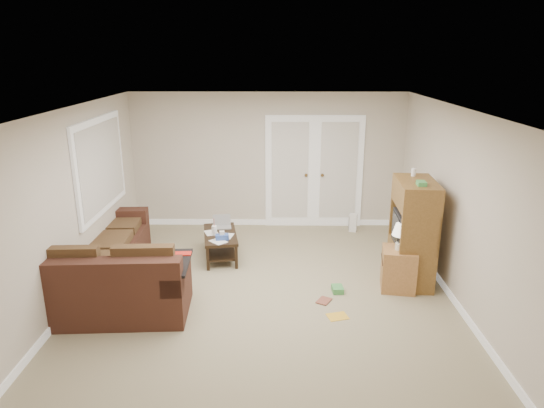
{
  "coord_description": "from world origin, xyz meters",
  "views": [
    {
      "loc": [
        0.15,
        -6.03,
        3.14
      ],
      "look_at": [
        0.09,
        0.54,
        1.1
      ],
      "focal_mm": 32.0,
      "sensor_mm": 36.0,
      "label": 1
    }
  ],
  "objects_px": {
    "tv_armoire": "(413,231)",
    "side_cabinet": "(399,266)",
    "sectional_sofa": "(105,267)",
    "coffee_table": "(221,244)"
  },
  "relations": [
    {
      "from": "tv_armoire",
      "to": "side_cabinet",
      "type": "bearing_deg",
      "value": -126.55
    },
    {
      "from": "sectional_sofa",
      "to": "coffee_table",
      "type": "distance_m",
      "value": 1.86
    },
    {
      "from": "sectional_sofa",
      "to": "coffee_table",
      "type": "height_order",
      "value": "sectional_sofa"
    },
    {
      "from": "tv_armoire",
      "to": "side_cabinet",
      "type": "distance_m",
      "value": 0.54
    },
    {
      "from": "tv_armoire",
      "to": "side_cabinet",
      "type": "relative_size",
      "value": 1.66
    },
    {
      "from": "sectional_sofa",
      "to": "side_cabinet",
      "type": "height_order",
      "value": "side_cabinet"
    },
    {
      "from": "sectional_sofa",
      "to": "tv_armoire",
      "type": "relative_size",
      "value": 1.81
    },
    {
      "from": "coffee_table",
      "to": "side_cabinet",
      "type": "height_order",
      "value": "side_cabinet"
    },
    {
      "from": "sectional_sofa",
      "to": "tv_armoire",
      "type": "height_order",
      "value": "tv_armoire"
    },
    {
      "from": "tv_armoire",
      "to": "side_cabinet",
      "type": "xyz_separation_m",
      "value": [
        -0.23,
        -0.27,
        -0.4
      ]
    }
  ]
}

